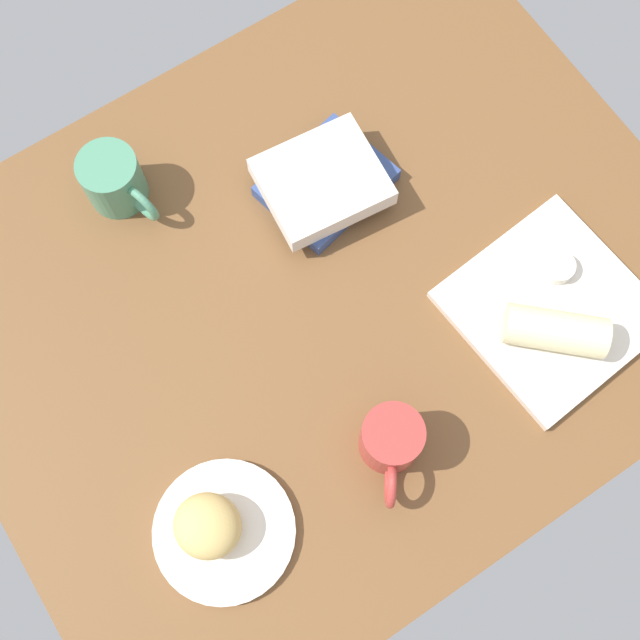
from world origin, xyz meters
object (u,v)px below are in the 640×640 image
at_px(square_plate, 551,308).
at_px(sauce_cup, 558,267).
at_px(book_stack, 324,182).
at_px(second_mug, 114,180).
at_px(coffee_mug, 391,442).
at_px(breakfast_wrap, 555,331).
at_px(scone_pastry, 207,526).
at_px(round_plate, 224,531).

distance_m(square_plate, sauce_cup, 0.06).
relative_size(sauce_cup, book_stack, 0.23).
bearing_deg(book_stack, second_mug, -32.30).
relative_size(square_plate, coffee_mug, 2.13).
bearing_deg(coffee_mug, book_stack, -110.46).
distance_m(sauce_cup, breakfast_wrap, 0.10).
bearing_deg(second_mug, book_stack, 147.70).
bearing_deg(square_plate, scone_pastry, -0.49).
distance_m(scone_pastry, sauce_cup, 0.61).
xyz_separation_m(book_stack, second_mug, (0.26, -0.17, 0.02)).
height_order(scone_pastry, book_stack, scone_pastry).
xyz_separation_m(square_plate, sauce_cup, (-0.04, -0.04, 0.02)).
bearing_deg(coffee_mug, breakfast_wrap, -179.43).
height_order(round_plate, book_stack, book_stack).
distance_m(round_plate, square_plate, 0.56).
height_order(book_stack, coffee_mug, coffee_mug).
bearing_deg(sauce_cup, coffee_mug, 12.53).
height_order(square_plate, breakfast_wrap, breakfast_wrap).
bearing_deg(square_plate, breakfast_wrap, 46.78).
bearing_deg(breakfast_wrap, square_plate, -0.20).
height_order(book_stack, second_mug, second_mug).
bearing_deg(sauce_cup, breakfast_wrap, 46.78).
bearing_deg(sauce_cup, round_plate, 4.83).
relative_size(scone_pastry, breakfast_wrap, 0.64).
xyz_separation_m(breakfast_wrap, book_stack, (0.14, -0.37, -0.01)).
xyz_separation_m(scone_pastry, breakfast_wrap, (-0.54, 0.04, 0.00)).
distance_m(square_plate, second_mug, 0.67).
distance_m(round_plate, book_stack, 0.52).
height_order(square_plate, book_stack, book_stack).
height_order(scone_pastry, coffee_mug, coffee_mug).
xyz_separation_m(round_plate, coffee_mug, (-0.25, 0.03, 0.04)).
bearing_deg(round_plate, square_plate, -179.10).
bearing_deg(scone_pastry, round_plate, 132.11).
xyz_separation_m(sauce_cup, coffee_mug, (0.35, 0.08, 0.02)).
distance_m(sauce_cup, book_stack, 0.37).
distance_m(breakfast_wrap, second_mug, 0.67).
bearing_deg(square_plate, book_stack, -63.34).
bearing_deg(second_mug, round_plate, 76.07).
height_order(square_plate, sauce_cup, sauce_cup).
bearing_deg(book_stack, square_plate, 116.66).
xyz_separation_m(scone_pastry, coffee_mug, (-0.26, 0.04, 0.00)).
relative_size(square_plate, second_mug, 1.88).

